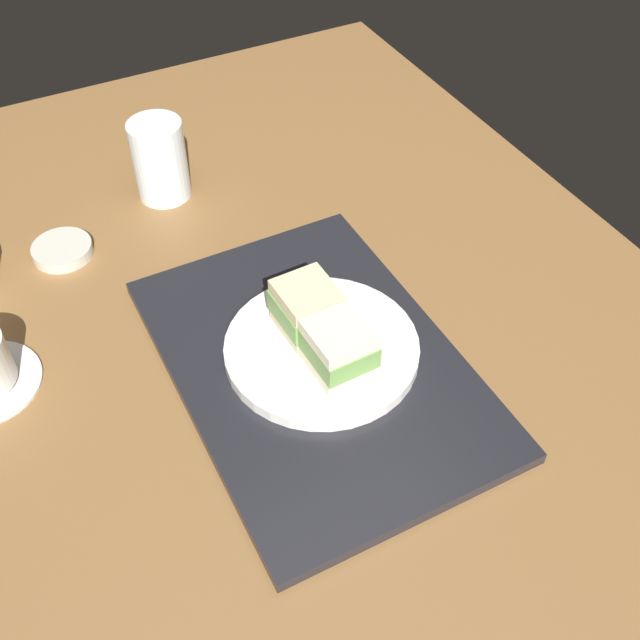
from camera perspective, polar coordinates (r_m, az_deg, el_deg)
The scene contains 7 objects.
ground_plane at distance 91.10cm, azimuth -2.74°, elevation -3.07°, with size 140.00×100.00×3.00cm, color brown.
serving_tray at distance 87.68cm, azimuth -0.35°, elevation -3.32°, with size 44.01×30.21×1.52cm, color black.
sandwich_plate at distance 87.32cm, azimuth 0.12°, elevation -2.11°, with size 22.04×22.04×1.47cm, color white.
sandwich_near at distance 82.55cm, azimuth 1.39°, elevation -2.06°, with size 7.26×6.49×5.78cm.
sandwich_far at distance 86.82cm, azimuth -1.07°, elevation 1.06°, with size 7.23×6.84×5.90cm.
drinking_glass at distance 111.34cm, azimuth -11.71°, elevation 11.46°, with size 7.47×7.47×11.44cm, color silver.
small_sauce_dish at distance 107.09cm, azimuth -18.43°, elevation 4.91°, with size 7.79×7.79×1.56cm, color beige.
Camera 1 is at (-54.86, 23.51, 67.32)cm, focal length 43.48 mm.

